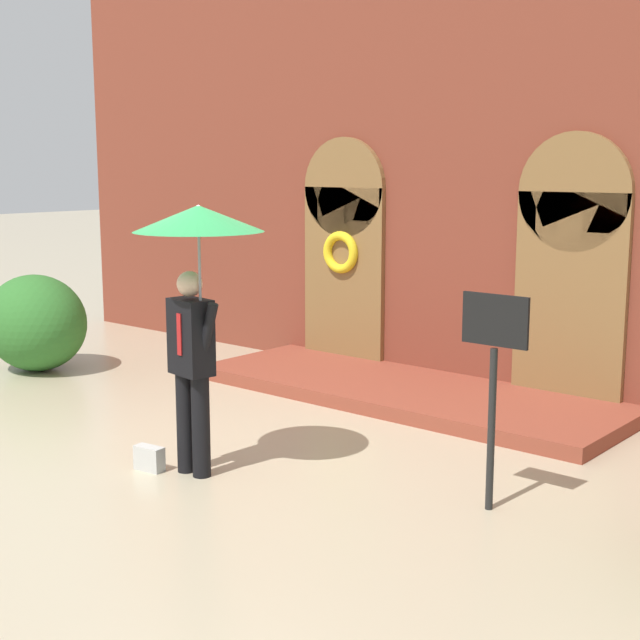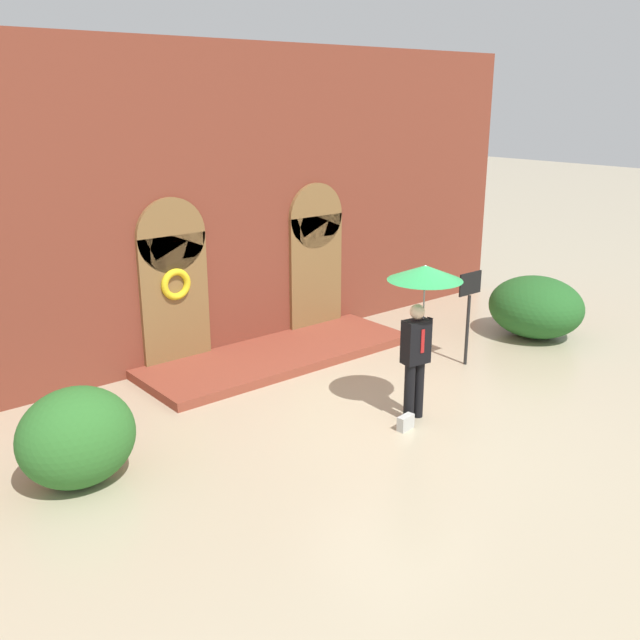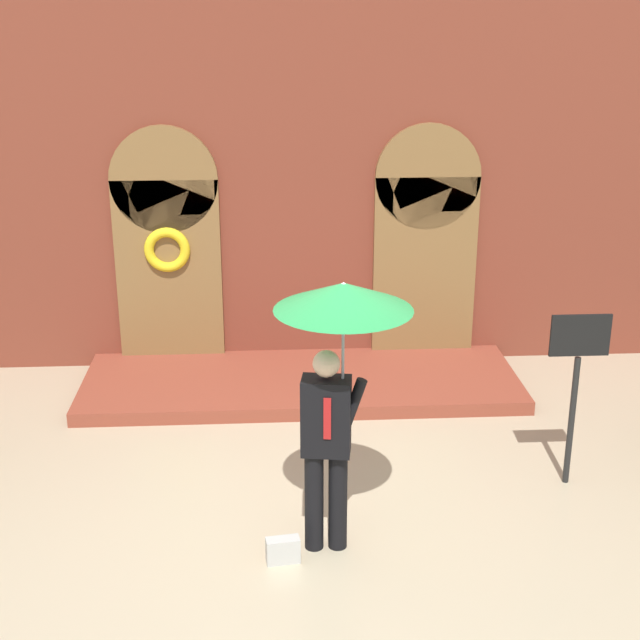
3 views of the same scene
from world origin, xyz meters
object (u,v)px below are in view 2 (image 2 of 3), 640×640
(shrub_right, at_px, (536,307))
(person_with_umbrella, at_px, (423,296))
(shrub_left, at_px, (77,437))
(sign_post, at_px, (469,303))
(handbag, at_px, (406,423))

(shrub_right, bearing_deg, person_with_umbrella, -166.57)
(shrub_left, bearing_deg, shrub_right, -1.60)
(person_with_umbrella, relative_size, shrub_right, 1.23)
(sign_post, bearing_deg, shrub_right, 3.67)
(shrub_left, distance_m, shrub_right, 9.36)
(sign_post, xyz_separation_m, shrub_left, (-7.02, 0.41, -0.53))
(sign_post, distance_m, shrub_right, 2.40)
(shrub_left, height_order, shrub_right, shrub_left)
(handbag, relative_size, shrub_left, 0.19)
(sign_post, height_order, shrub_right, sign_post)
(sign_post, bearing_deg, person_with_umbrella, -157.41)
(shrub_left, relative_size, shrub_right, 0.76)
(sign_post, height_order, shrub_left, sign_post)
(sign_post, bearing_deg, handbag, -157.32)
(handbag, bearing_deg, sign_post, 14.95)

